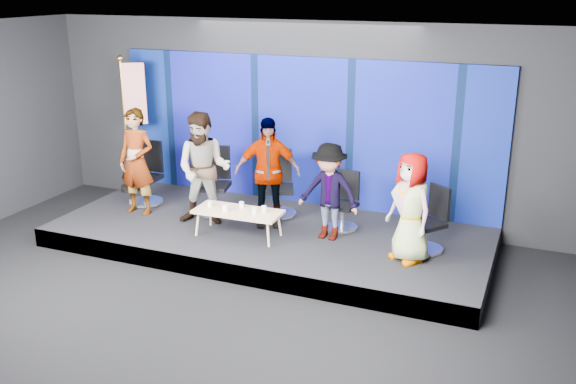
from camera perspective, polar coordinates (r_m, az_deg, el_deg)
name	(u,v)px	position (r m, az deg, el deg)	size (l,w,h in m)	color
ground	(191,315)	(8.57, -8.60, -10.72)	(10.00, 10.00, 0.00)	black
room_walls	(181,132)	(7.70, -9.45, 5.31)	(10.02, 8.02, 3.51)	black
riser	(269,236)	(10.50, -1.68, -3.97)	(7.00, 3.00, 0.30)	black
backdrop	(302,131)	(11.35, 1.25, 5.42)	(7.00, 0.08, 2.60)	#071E57
chair_a	(147,183)	(11.77, -12.45, 0.76)	(0.64, 0.64, 1.12)	silver
panelist_a	(137,162)	(11.15, -13.30, 2.63)	(0.66, 0.44, 1.82)	black
chair_b	(215,192)	(11.08, -6.54, 0.03)	(0.78, 0.78, 1.15)	silver
panelist_b	(204,169)	(10.46, -7.49, 2.04)	(0.90, 0.70, 1.86)	black
chair_c	(279,194)	(10.92, -0.85, -0.19)	(0.82, 0.82, 1.11)	silver
panelist_c	(267,172)	(10.31, -1.85, 1.78)	(1.05, 0.44, 1.79)	black
chair_d	(343,210)	(10.37, 4.95, -1.62)	(0.58, 0.58, 0.94)	silver
panelist_d	(329,192)	(9.81, 3.65, 0.02)	(0.98, 0.56, 1.52)	black
chair_e	(429,230)	(9.71, 12.40, -3.31)	(0.78, 0.78, 0.98)	silver
panelist_e	(411,208)	(9.16, 10.85, -1.38)	(0.78, 0.51, 1.59)	black
coffee_table	(238,212)	(10.02, -4.46, -1.83)	(1.39, 0.61, 0.42)	tan
mug_a	(210,204)	(10.21, -6.97, -1.06)	(0.07, 0.07, 0.09)	white
mug_b	(225,208)	(9.98, -5.61, -1.42)	(0.09, 0.09, 0.11)	white
mug_c	(242,205)	(10.12, -4.15, -1.13)	(0.08, 0.08, 0.09)	white
mug_d	(254,211)	(9.84, -3.02, -1.68)	(0.08, 0.08, 0.09)	white
mug_e	(264,209)	(9.92, -2.15, -1.51)	(0.08, 0.08, 0.09)	white
flag_stand	(132,121)	(12.28, -13.69, 6.15)	(0.56, 0.39, 2.56)	black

